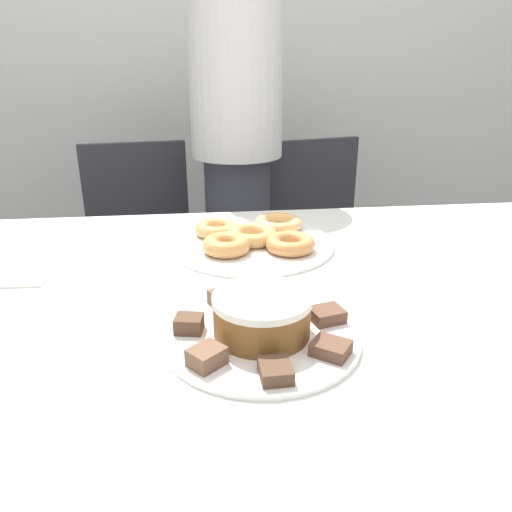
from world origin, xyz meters
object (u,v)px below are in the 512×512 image
Objects in this scene: plate_donuts at (252,244)px; office_chair_left at (144,271)px; person_standing at (237,141)px; frosted_cake at (262,315)px; office_chair_right at (324,263)px; napkin at (23,278)px; plate_cake at (262,336)px.

office_chair_left is at bearing 118.25° from plate_donuts.
person_standing reaches higher than frosted_cake.
person_standing is 1.93× the size of office_chair_right.
office_chair_left is 0.87m from napkin.
office_chair_left reaches higher than plate_cake.
office_chair_left is at bearing 79.48° from napkin.
plate_cake is (-0.39, -1.08, 0.34)m from office_chair_right.
napkin is at bearing -122.73° from person_standing.
napkin is at bearing 148.13° from plate_cake.
plate_cake is (0.32, -1.08, 0.34)m from office_chair_left.
person_standing is at bearing -7.26° from office_chair_left.
plate_cake and plate_donuts have the same top height.
person_standing reaches higher than office_chair_left.
plate_cake is 2.02× the size of frosted_cake.
person_standing is 0.67m from plate_donuts.
napkin is (-0.46, 0.29, -0.00)m from plate_cake.
office_chair_left is at bearing 165.89° from office_chair_right.
office_chair_right is 1.20m from plate_cake.
office_chair_left and office_chair_right have the same top height.
person_standing reaches higher than plate_donuts.
frosted_cake is (0.00, 0.00, 0.04)m from plate_cake.
napkin is (-0.46, 0.29, -0.04)m from frosted_cake.
plate_cake is at bearing -92.49° from person_standing.
office_chair_right is 0.81m from plate_donuts.
frosted_cake reaches higher than plate_cake.
office_chair_right is 1.21m from napkin.
plate_cake is 0.55m from napkin.
frosted_cake is (-0.05, -1.08, -0.11)m from person_standing.
office_chair_right is 1.21m from frosted_cake.
office_chair_right reaches higher than napkin.
plate_donuts is at bearing 16.27° from napkin.
plate_cake is at bearing -81.44° from office_chair_left.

